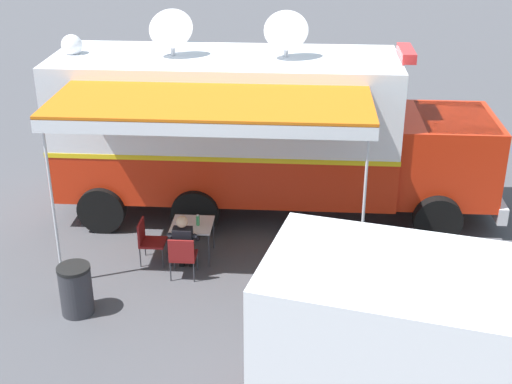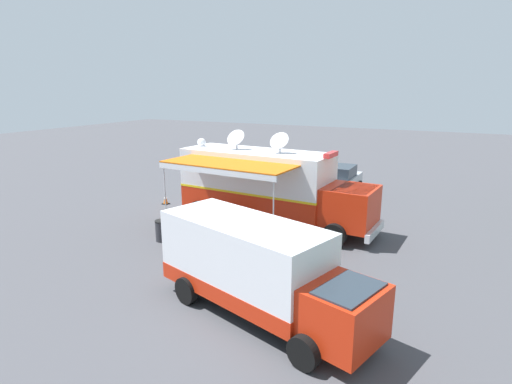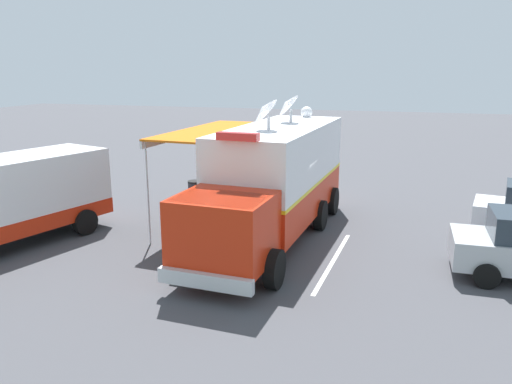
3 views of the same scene
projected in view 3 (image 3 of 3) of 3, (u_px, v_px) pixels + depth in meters
The scene contains 11 objects.
ground_plane at pixel (280, 230), 16.97m from camera, with size 100.00×100.00×0.00m, color #47474C.
lot_stripe at pixel (333, 261), 14.22m from camera, with size 0.12×4.80×0.01m, color silver.
command_truck at pixel (273, 178), 15.83m from camera, with size 5.20×9.62×4.53m.
folding_table at pixel (225, 201), 17.96m from camera, with size 0.85×0.85×0.73m.
water_bottle at pixel (222, 198), 17.82m from camera, with size 0.07×0.07×0.22m.
folding_chair_at_table at pixel (205, 203), 18.32m from camera, with size 0.51×0.51×0.87m.
folding_chair_beside_table at pixel (228, 200), 18.84m from camera, with size 0.51×0.51×0.87m.
seated_responder at pixel (210, 200), 18.23m from camera, with size 0.68×0.58×1.25m.
trash_bin at pixel (195, 192), 20.25m from camera, with size 0.57×0.57×0.91m.
traffic_cone at pixel (324, 184), 22.32m from camera, with size 0.36×0.36×0.58m.
support_truck at pixel (6, 202), 15.14m from camera, with size 3.87×7.10×2.70m.
Camera 3 is at (-3.85, 15.72, 5.31)m, focal length 35.31 mm.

